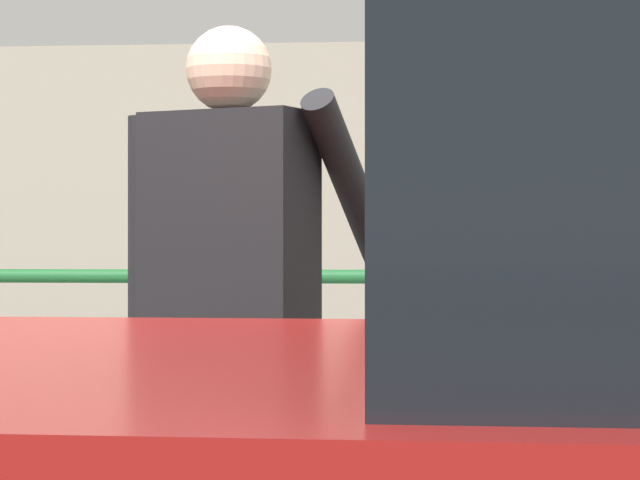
% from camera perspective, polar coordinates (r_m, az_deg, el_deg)
% --- Properties ---
extents(parking_meter, '(0.18, 0.19, 1.51)m').
position_cam_1_polar(parking_meter, '(3.48, 5.12, -0.33)').
color(parking_meter, slate).
rests_on(parking_meter, sidewalk_curb).
extents(pedestrian_at_meter, '(0.73, 0.50, 1.70)m').
position_cam_1_polar(pedestrian_at_meter, '(3.71, -3.65, -2.51)').
color(pedestrian_at_meter, '#1E233F').
rests_on(pedestrian_at_meter, sidewalk_curb).
extents(background_railing, '(24.06, 0.06, 1.01)m').
position_cam_1_polar(background_railing, '(6.04, 2.87, -3.97)').
color(background_railing, '#1E602D').
rests_on(background_railing, sidewalk_curb).
extents(backdrop_wall, '(32.00, 0.50, 2.61)m').
position_cam_1_polar(backdrop_wall, '(9.54, 3.84, 0.05)').
color(backdrop_wall, '#ADA38E').
rests_on(backdrop_wall, ground).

